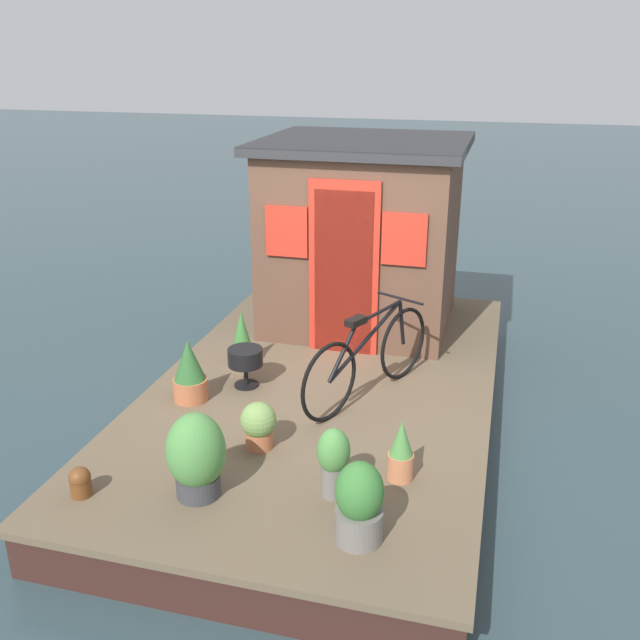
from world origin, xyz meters
TOP-DOWN VIEW (x-y plane):
  - ground_plane at (0.00, 0.00)m, footprint 60.00×60.00m
  - houseboat_deck at (0.00, 0.00)m, footprint 5.50×3.14m
  - houseboat_cabin at (1.64, 0.00)m, footprint 2.01×2.19m
  - bicycle at (-0.22, -0.46)m, footprint 1.63×0.84m
  - potted_plant_fern at (0.15, 0.90)m, footprint 0.20×0.20m
  - potted_plant_basil at (-2.01, 0.41)m, footprint 0.42×0.42m
  - potted_plant_rosemary at (-2.19, -0.80)m, footprint 0.31×0.31m
  - potted_plant_succulent at (-0.68, 1.08)m, footprint 0.31×0.31m
  - potted_plant_sage at (-1.43, -0.95)m, footprint 0.19×0.19m
  - potted_plant_mint at (-1.30, 0.21)m, footprint 0.29×0.29m
  - potted_plant_thyme at (-1.76, -0.52)m, footprint 0.24×0.24m
  - charcoal_grill at (-0.30, 0.69)m, footprint 0.33×0.33m
  - mooring_bollard at (-2.24, 1.22)m, footprint 0.16×0.16m

SIDE VIEW (x-z plane):
  - ground_plane at x=0.00m, z-range 0.00..0.00m
  - houseboat_deck at x=0.00m, z-range 0.00..0.43m
  - mooring_bollard at x=-2.24m, z-range 0.43..0.66m
  - potted_plant_mint at x=-1.30m, z-range 0.45..0.84m
  - potted_plant_sage at x=-1.43m, z-range 0.42..0.90m
  - potted_plant_fern at x=0.15m, z-range 0.42..0.98m
  - potted_plant_succulent at x=-0.68m, z-range 0.42..1.00m
  - potted_plant_rosemary at x=-2.19m, z-range 0.42..1.00m
  - charcoal_grill at x=-0.30m, z-range 0.52..0.90m
  - potted_plant_thyme at x=-1.76m, z-range 0.46..0.99m
  - potted_plant_basil at x=-2.01m, z-range 0.43..1.08m
  - bicycle at x=-0.22m, z-range 0.40..1.25m
  - houseboat_cabin at x=1.64m, z-range 0.44..2.52m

